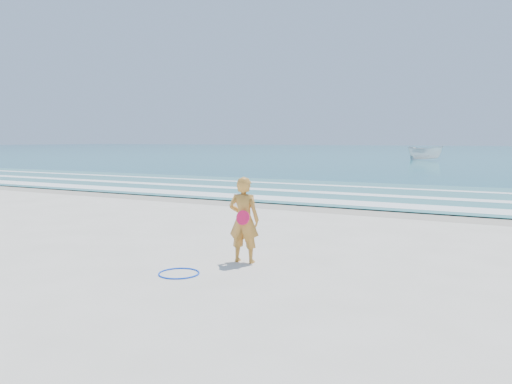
% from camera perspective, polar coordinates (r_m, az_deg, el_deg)
% --- Properties ---
extents(ground, '(400.00, 400.00, 0.00)m').
position_cam_1_polar(ground, '(9.44, -12.70, -8.23)').
color(ground, silver).
rests_on(ground, ground).
extents(wet_sand, '(400.00, 2.40, 0.00)m').
position_cam_1_polar(wet_sand, '(17.18, 7.12, -1.74)').
color(wet_sand, '#B2A893').
rests_on(wet_sand, ground).
extents(ocean, '(400.00, 190.00, 0.04)m').
position_cam_1_polar(ocean, '(112.13, 24.72, 4.26)').
color(ocean, '#19727F').
rests_on(ocean, ground).
extents(shallow, '(400.00, 10.00, 0.01)m').
position_cam_1_polar(shallow, '(21.90, 11.74, -0.05)').
color(shallow, '#59B7AD').
rests_on(shallow, ocean).
extents(foam_near, '(400.00, 1.40, 0.01)m').
position_cam_1_polar(foam_near, '(18.39, 8.55, -1.09)').
color(foam_near, white).
rests_on(foam_near, shallow).
extents(foam_mid, '(400.00, 0.90, 0.01)m').
position_cam_1_polar(foam_mid, '(21.13, 11.14, -0.23)').
color(foam_mid, white).
rests_on(foam_mid, shallow).
extents(foam_far, '(400.00, 0.60, 0.01)m').
position_cam_1_polar(foam_far, '(24.30, 13.37, 0.52)').
color(foam_far, white).
rests_on(foam_far, shallow).
extents(hoop, '(0.85, 0.85, 0.03)m').
position_cam_1_polar(hoop, '(8.77, -8.80, -9.17)').
color(hoop, blue).
rests_on(hoop, ground).
extents(boat, '(4.58, 3.00, 1.66)m').
position_cam_1_polar(boat, '(59.38, 18.78, 4.28)').
color(boat, silver).
rests_on(boat, ocean).
extents(woman, '(0.64, 0.47, 1.61)m').
position_cam_1_polar(woman, '(9.34, -1.40, -3.19)').
color(woman, '#CA842F').
rests_on(woman, ground).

